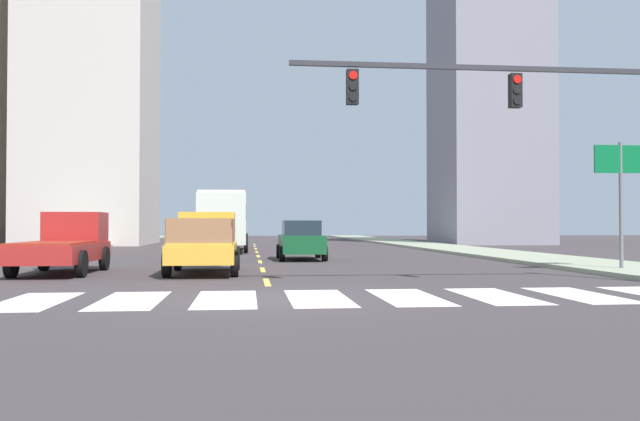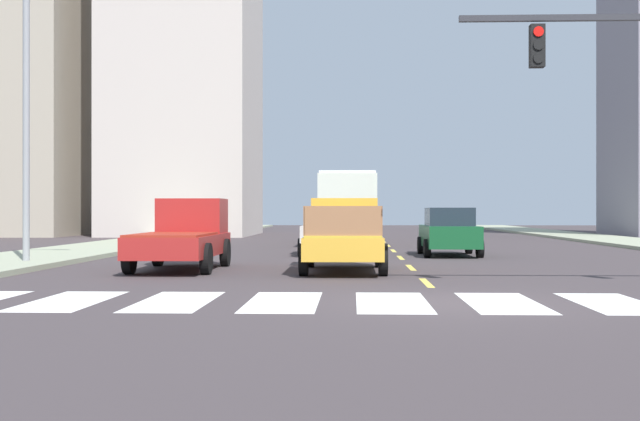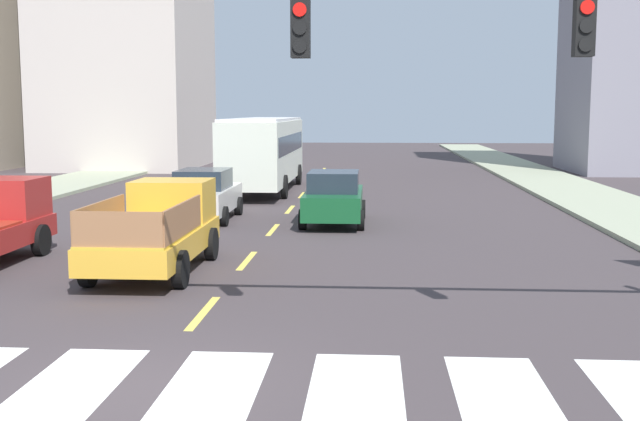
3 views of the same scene
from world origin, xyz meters
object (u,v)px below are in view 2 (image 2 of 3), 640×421
object	(u,v)px
city_bus	(348,204)
streetlight_left	(32,96)
sedan_near_left	(449,232)
pickup_dark	(184,236)
sedan_far	(328,231)
pickup_stakebed	(344,236)

from	to	relation	value
city_bus	streetlight_left	distance (m)	18.81
city_bus	sedan_near_left	xyz separation A→B (m)	(3.67, -10.16, -1.09)
pickup_dark	sedan_far	bearing A→B (deg)	61.25
city_bus	sedan_near_left	size ratio (longest dim) A/B	2.45
city_bus	streetlight_left	world-z (taller)	streetlight_left
sedan_near_left	sedan_far	world-z (taller)	same
city_bus	sedan_far	distance (m)	9.67
sedan_near_left	sedan_far	bearing A→B (deg)	172.86
pickup_dark	streetlight_left	distance (m)	6.34
pickup_stakebed	sedan_near_left	distance (m)	8.32
pickup_stakebed	streetlight_left	xyz separation A→B (m)	(-9.17, 1.48, 4.03)
city_bus	streetlight_left	size ratio (longest dim) A/B	1.20
pickup_stakebed	pickup_dark	size ratio (longest dim) A/B	1.00
pickup_dark	city_bus	distance (m)	17.88
pickup_dark	city_bus	xyz separation A→B (m)	(4.45, 17.29, 1.03)
pickup_dark	streetlight_left	bearing A→B (deg)	163.61
sedan_near_left	sedan_far	size ratio (longest dim) A/B	1.00
pickup_dark	pickup_stakebed	bearing A→B (deg)	-7.03
sedan_far	streetlight_left	bearing A→B (deg)	-143.67
pickup_stakebed	pickup_dark	xyz separation A→B (m)	(-4.43, 0.33, -0.02)
sedan_far	pickup_stakebed	bearing A→B (deg)	-86.54
pickup_stakebed	pickup_dark	world-z (taller)	same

